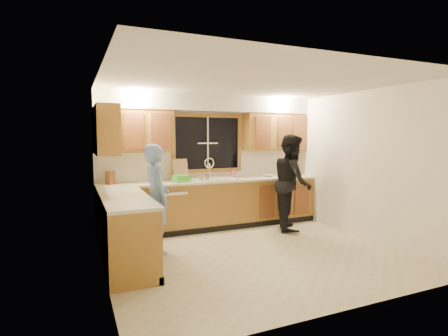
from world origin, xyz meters
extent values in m
plane|color=beige|center=(0.00, 0.00, 0.00)|extent=(4.20, 4.20, 0.00)
plane|color=silver|center=(0.00, 0.00, 2.50)|extent=(4.20, 4.20, 0.00)
plane|color=white|center=(0.00, 1.90, 1.25)|extent=(4.20, 0.00, 4.20)
plane|color=white|center=(-2.10, 0.00, 1.25)|extent=(0.00, 3.80, 3.80)
plane|color=white|center=(2.10, 0.00, 1.25)|extent=(0.00, 3.80, 3.80)
cube|color=#A77630|center=(0.00, 1.60, 0.44)|extent=(4.20, 0.60, 0.88)
cube|color=#A77630|center=(-1.80, 0.35, 0.44)|extent=(0.60, 1.90, 0.88)
cube|color=beige|center=(0.00, 1.58, 0.90)|extent=(4.20, 0.63, 0.04)
cube|color=beige|center=(-1.79, 0.35, 0.90)|extent=(0.63, 1.90, 0.04)
cube|color=#A77630|center=(-1.43, 1.73, 1.83)|extent=(1.35, 0.33, 0.75)
cube|color=#A77630|center=(1.43, 1.73, 1.83)|extent=(1.35, 0.33, 0.75)
cube|color=#A77630|center=(-1.94, 1.12, 1.83)|extent=(0.33, 0.90, 0.75)
cube|color=beige|center=(0.00, 1.72, 2.35)|extent=(4.20, 0.35, 0.30)
cube|color=black|center=(0.00, 1.90, 1.60)|extent=(1.30, 0.01, 1.00)
cube|color=#A77630|center=(0.00, 1.89, 2.14)|extent=(1.44, 0.03, 0.07)
cube|color=#A77630|center=(0.00, 1.89, 1.07)|extent=(1.44, 0.03, 0.07)
cube|color=#A77630|center=(-0.69, 1.89, 1.60)|extent=(0.07, 0.03, 1.00)
cube|color=#A77630|center=(0.69, 1.89, 1.60)|extent=(0.07, 0.03, 1.00)
cube|color=white|center=(0.00, 1.60, 0.93)|extent=(0.86, 0.52, 0.03)
cube|color=white|center=(-0.21, 1.60, 0.84)|extent=(0.38, 0.42, 0.18)
cube|color=white|center=(0.21, 1.60, 0.84)|extent=(0.38, 0.42, 0.18)
cylinder|color=white|center=(0.00, 1.80, 1.08)|extent=(0.04, 0.04, 0.28)
torus|color=white|center=(0.00, 1.80, 1.22)|extent=(0.21, 0.03, 0.21)
cube|color=white|center=(-0.85, 1.59, 0.41)|extent=(0.60, 0.56, 0.82)
cube|color=white|center=(-1.80, -0.22, 0.45)|extent=(0.58, 0.75, 0.90)
imported|color=#6B94CA|center=(-1.30, 0.61, 0.81)|extent=(0.44, 0.63, 1.62)
imported|color=black|center=(1.30, 0.91, 0.89)|extent=(0.99, 1.08, 1.78)
cube|color=brown|center=(-1.85, 1.69, 1.03)|extent=(0.16, 0.16, 0.22)
cube|color=tan|center=(-0.59, 1.79, 1.12)|extent=(0.30, 0.12, 0.39)
cube|color=green|center=(-0.66, 1.51, 0.98)|extent=(0.30, 0.29, 0.12)
imported|color=#D55180|center=(0.46, 1.70, 1.01)|extent=(0.11, 0.11, 0.19)
imported|color=silver|center=(1.19, 1.58, 0.94)|extent=(0.23, 0.23, 0.05)
cylinder|color=#B9A78E|center=(-0.31, 1.42, 0.98)|extent=(0.09, 0.09, 0.12)
cylinder|color=#B9A78E|center=(-0.20, 1.39, 0.98)|extent=(0.09, 0.09, 0.13)
camera|label=1|loc=(-2.41, -4.48, 1.73)|focal=28.00mm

